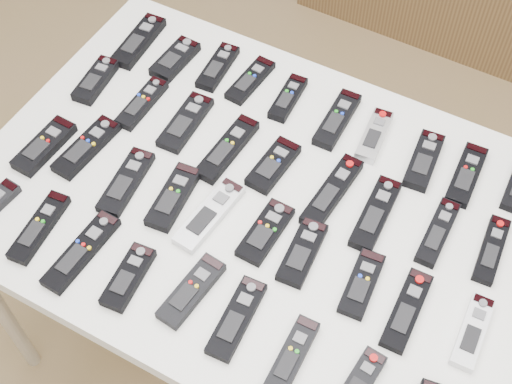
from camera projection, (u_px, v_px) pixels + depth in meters
The scene contains 37 objects.
ground at pixel (219, 366), 2.16m from camera, with size 4.00×4.00×0.00m, color olive.
table at pixel (256, 212), 1.62m from camera, with size 1.25×0.88×0.78m.
remote_0 at pixel (139, 41), 1.85m from camera, with size 0.06×0.19×0.02m, color black.
remote_1 at pixel (175, 59), 1.81m from camera, with size 0.06×0.15×0.02m, color black.
remote_2 at pixel (218, 67), 1.79m from camera, with size 0.05×0.16×0.02m, color black.
remote_3 at pixel (250, 80), 1.77m from camera, with size 0.05×0.16×0.02m, color black.
remote_4 at pixel (288, 98), 1.73m from camera, with size 0.04×0.15×0.02m, color black.
remote_5 at pixel (337, 119), 1.69m from camera, with size 0.05×0.18×0.02m, color black.
remote_6 at pixel (374, 136), 1.66m from camera, with size 0.05×0.15×0.02m, color #B7B7BC.
remote_7 at pixel (424, 161), 1.62m from camera, with size 0.06×0.16×0.02m, color black.
remote_8 at pixel (466, 175), 1.60m from camera, with size 0.05×0.17×0.02m, color black.
remote_10 at pixel (96, 80), 1.76m from camera, with size 0.05×0.15×0.02m, color black.
remote_11 at pixel (142, 103), 1.72m from camera, with size 0.05×0.17×0.02m, color black.
remote_12 at pixel (186, 122), 1.69m from camera, with size 0.06×0.18×0.02m, color black.
remote_13 at pixel (227, 149), 1.64m from camera, with size 0.05×0.20×0.02m, color black.
remote_14 at pixel (273, 165), 1.61m from camera, with size 0.06×0.15×0.02m, color black.
remote_15 at pixel (332, 192), 1.57m from camera, with size 0.05×0.21×0.02m, color black.
remote_16 at pixel (375, 214), 1.53m from camera, with size 0.05×0.19×0.02m, color black.
remote_17 at pixel (438, 232), 1.51m from camera, with size 0.04×0.17×0.02m, color black.
remote_18 at pixel (491, 250), 1.48m from camera, with size 0.04×0.17×0.02m, color black.
remote_19 at pixel (44, 146), 1.64m from camera, with size 0.06×0.17×0.02m, color black.
remote_20 at pixel (86, 147), 1.64m from camera, with size 0.06×0.18×0.02m, color black.
remote_21 at pixel (126, 182), 1.59m from camera, with size 0.06×0.18×0.02m, color black.
remote_22 at pixel (173, 197), 1.56m from camera, with size 0.06×0.17×0.02m, color black.
remote_23 at pixel (209, 215), 1.53m from camera, with size 0.05×0.20×0.02m, color #B7B7BC.
remote_24 at pixel (265, 232), 1.51m from camera, with size 0.06×0.16×0.02m, color black.
remote_25 at pixel (302, 252), 1.48m from camera, with size 0.06×0.16×0.02m, color black.
remote_26 at pixel (362, 284), 1.44m from camera, with size 0.05×0.15×0.02m, color black.
remote_27 at pixel (407, 310), 1.40m from camera, with size 0.05×0.18×0.02m, color black.
remote_28 at pixel (473, 332), 1.38m from camera, with size 0.05×0.16×0.02m, color silver.
remote_30 at pixel (39, 227), 1.51m from camera, with size 0.05×0.18×0.02m, color black.
remote_31 at pixel (82, 251), 1.48m from camera, with size 0.05×0.20×0.02m, color black.
remote_32 at pixel (128, 277), 1.44m from camera, with size 0.05×0.15×0.02m, color black.
remote_33 at pixel (191, 291), 1.43m from camera, with size 0.05×0.17×0.02m, color black.
remote_34 at pixel (237, 318), 1.39m from camera, with size 0.05×0.18×0.02m, color black.
remote_35 at pixel (292, 357), 1.35m from camera, with size 0.04×0.17×0.02m, color black.
remote_36 at pixel (358, 384), 1.32m from camera, with size 0.04×0.15×0.02m, color black.
Camera 1 is at (0.49, -0.67, 2.07)m, focal length 50.00 mm.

